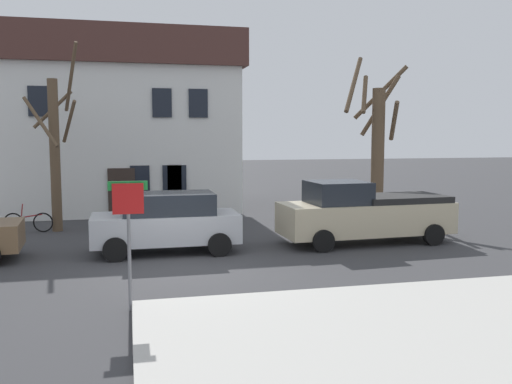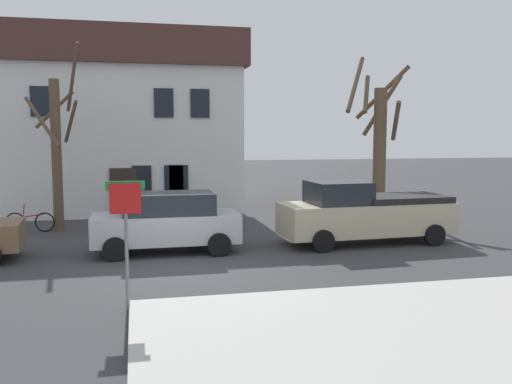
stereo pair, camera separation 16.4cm
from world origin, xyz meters
name	(u,v)px [view 2 (the right image)]	position (x,y,z in m)	size (l,w,h in m)	color
ground_plane	(180,271)	(0.00, 0.00, 0.00)	(120.00, 120.00, 0.00)	#38383A
sidewalk_slab	(505,347)	(4.70, -6.44, 0.06)	(11.91, 7.39, 0.12)	#B7B5AD
building_main	(125,122)	(-1.43, 12.75, 4.07)	(10.58, 6.97, 7.98)	white
tree_bare_near	(57,148)	(-3.77, 6.95, 3.02)	(1.96, 1.96, 6.73)	brown
tree_bare_mid	(379,141)	(8.83, 7.23, 3.22)	(3.16, 2.50, 6.81)	brown
car_silver_wagon	(167,221)	(-0.18, 2.35, 0.92)	(4.28, 2.05, 1.77)	#B7BABF
pickup_truck_beige	(365,213)	(6.11, 2.36, 0.97)	(5.61, 2.37, 2.02)	#C6B793
street_sign_pole	(126,220)	(-1.28, -3.00, 1.82)	(0.76, 0.07, 2.58)	slate
bicycle_leaning	(30,222)	(-4.78, 6.85, 0.37)	(1.73, 0.34, 1.03)	black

